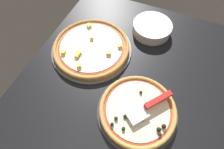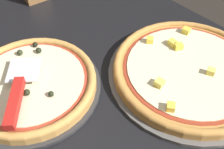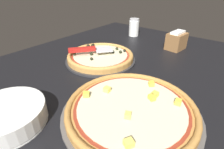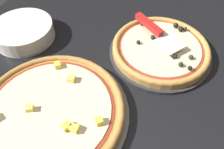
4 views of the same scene
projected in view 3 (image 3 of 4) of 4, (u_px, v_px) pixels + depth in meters
The scene contains 9 objects.
ground_plane at pixel (111, 68), 84.65cm from camera, with size 139.88×103.74×3.60cm, color black.
pizza_pan_front at pixel (101, 60), 87.23cm from camera, with size 34.43×34.43×1.00cm, color #2D2D30.
pizza_front at pixel (100, 56), 86.23cm from camera, with size 32.37×32.37×4.25cm.
pizza_pan_back at pixel (131, 113), 53.63cm from camera, with size 42.06×42.06×1.00cm, color #565451.
pizza_back at pixel (131, 108), 52.69cm from camera, with size 39.53×39.53×3.78cm.
serving_spatula at pixel (87, 49), 84.31cm from camera, with size 19.57×16.84×2.00cm.
plate_stack at pixel (7, 116), 49.14cm from camera, with size 21.36×21.36×5.60cm.
parmesan_shaker at pixel (134, 27), 121.28cm from camera, with size 6.81×6.81×11.79cm.
napkin_holder at pixel (176, 41), 99.23cm from camera, with size 11.96×9.49×10.36cm.
Camera 3 is at (58.53, 47.24, 37.17)cm, focal length 28.00 mm.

